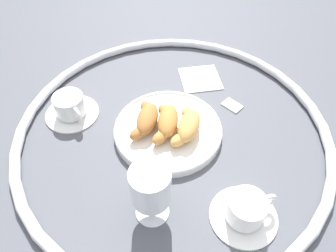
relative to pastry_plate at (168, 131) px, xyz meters
The scene contains 11 objects.
ground_plane 0.02m from the pastry_plate, 71.20° to the right, with size 2.20×2.20×0.00m, color #4C4F56.
table_chrome_rim 0.01m from the pastry_plate, 71.20° to the right, with size 0.76×0.76×0.02m, color silver.
pastry_plate is the anchor object (origin of this frame).
croissant_large 0.06m from the pastry_plate, 103.03° to the right, with size 0.13×0.09×0.04m.
croissant_small 0.03m from the pastry_plate, 82.92° to the left, with size 0.14×0.07×0.04m.
croissant_extra 0.06m from the pastry_plate, 76.79° to the left, with size 0.13×0.08×0.04m.
coffee_cup_near 0.26m from the pastry_plate, 74.30° to the left, with size 0.14×0.14×0.06m.
coffee_cup_far 0.26m from the pastry_plate, 145.66° to the right, with size 0.14×0.14×0.06m.
juice_glass_left 0.22m from the pastry_plate, behind, with size 0.08×0.08×0.14m.
sugar_packet 0.20m from the pastry_plate, 60.80° to the right, with size 0.05×0.03×0.01m, color white.
folded_napkin 0.23m from the pastry_plate, 24.76° to the right, with size 0.11×0.11×0.01m, color silver.
Camera 1 is at (-0.51, 0.02, 0.60)m, focal length 34.16 mm.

